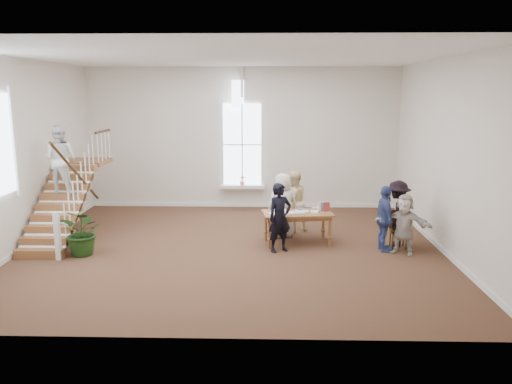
{
  "coord_description": "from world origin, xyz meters",
  "views": [
    {
      "loc": [
        0.87,
        -11.54,
        3.72
      ],
      "look_at": [
        0.55,
        0.4,
        1.31
      ],
      "focal_mm": 35.0,
      "sensor_mm": 36.0,
      "label": 1
    }
  ],
  "objects_px": {
    "elderly_woman": "(283,205)",
    "woman_cluster_b": "(397,213)",
    "floor_plant": "(83,232)",
    "side_chair": "(398,227)",
    "woman_cluster_c": "(404,224)",
    "person_yellow": "(293,201)",
    "woman_cluster_a": "(385,219)",
    "police_officer": "(280,218)",
    "library_table": "(297,216)"
  },
  "relations": [
    {
      "from": "woman_cluster_c",
      "to": "floor_plant",
      "type": "xyz_separation_m",
      "value": [
        -7.4,
        -0.31,
        -0.16
      ]
    },
    {
      "from": "woman_cluster_c",
      "to": "floor_plant",
      "type": "height_order",
      "value": "woman_cluster_c"
    },
    {
      "from": "library_table",
      "to": "woman_cluster_b",
      "type": "distance_m",
      "value": 2.45
    },
    {
      "from": "person_yellow",
      "to": "floor_plant",
      "type": "relative_size",
      "value": 1.5
    },
    {
      "from": "library_table",
      "to": "person_yellow",
      "type": "distance_m",
      "value": 1.11
    },
    {
      "from": "police_officer",
      "to": "side_chair",
      "type": "height_order",
      "value": "police_officer"
    },
    {
      "from": "floor_plant",
      "to": "side_chair",
      "type": "bearing_deg",
      "value": 6.14
    },
    {
      "from": "woman_cluster_a",
      "to": "side_chair",
      "type": "xyz_separation_m",
      "value": [
        0.4,
        0.29,
        -0.29
      ]
    },
    {
      "from": "library_table",
      "to": "floor_plant",
      "type": "bearing_deg",
      "value": -175.92
    },
    {
      "from": "woman_cluster_a",
      "to": "floor_plant",
      "type": "bearing_deg",
      "value": 90.51
    },
    {
      "from": "woman_cluster_a",
      "to": "woman_cluster_c",
      "type": "xyz_separation_m",
      "value": [
        0.4,
        -0.2,
        -0.08
      ]
    },
    {
      "from": "elderly_woman",
      "to": "woman_cluster_c",
      "type": "bearing_deg",
      "value": 139.55
    },
    {
      "from": "police_officer",
      "to": "elderly_woman",
      "type": "distance_m",
      "value": 1.25
    },
    {
      "from": "elderly_woman",
      "to": "woman_cluster_a",
      "type": "height_order",
      "value": "elderly_woman"
    },
    {
      "from": "library_table",
      "to": "elderly_woman",
      "type": "height_order",
      "value": "elderly_woman"
    },
    {
      "from": "library_table",
      "to": "woman_cluster_b",
      "type": "height_order",
      "value": "woman_cluster_b"
    },
    {
      "from": "police_officer",
      "to": "woman_cluster_b",
      "type": "relative_size",
      "value": 1.01
    },
    {
      "from": "person_yellow",
      "to": "woman_cluster_b",
      "type": "height_order",
      "value": "person_yellow"
    },
    {
      "from": "woman_cluster_b",
      "to": "floor_plant",
      "type": "relative_size",
      "value": 1.46
    },
    {
      "from": "woman_cluster_a",
      "to": "side_chair",
      "type": "height_order",
      "value": "woman_cluster_a"
    },
    {
      "from": "police_officer",
      "to": "elderly_woman",
      "type": "height_order",
      "value": "elderly_woman"
    },
    {
      "from": "woman_cluster_b",
      "to": "woman_cluster_c",
      "type": "distance_m",
      "value": 0.66
    },
    {
      "from": "elderly_woman",
      "to": "woman_cluster_c",
      "type": "xyz_separation_m",
      "value": [
        2.77,
        -1.35,
        -0.13
      ]
    },
    {
      "from": "police_officer",
      "to": "floor_plant",
      "type": "height_order",
      "value": "police_officer"
    },
    {
      "from": "elderly_woman",
      "to": "floor_plant",
      "type": "relative_size",
      "value": 1.51
    },
    {
      "from": "person_yellow",
      "to": "woman_cluster_b",
      "type": "distance_m",
      "value": 2.75
    },
    {
      "from": "woman_cluster_a",
      "to": "library_table",
      "type": "bearing_deg",
      "value": 71.46
    },
    {
      "from": "woman_cluster_a",
      "to": "woman_cluster_c",
      "type": "distance_m",
      "value": 0.45
    },
    {
      "from": "floor_plant",
      "to": "side_chair",
      "type": "height_order",
      "value": "floor_plant"
    },
    {
      "from": "woman_cluster_b",
      "to": "woman_cluster_c",
      "type": "relative_size",
      "value": 1.14
    },
    {
      "from": "police_officer",
      "to": "floor_plant",
      "type": "bearing_deg",
      "value": 155.46
    },
    {
      "from": "library_table",
      "to": "woman_cluster_b",
      "type": "bearing_deg",
      "value": -10.09
    },
    {
      "from": "library_table",
      "to": "person_yellow",
      "type": "bearing_deg",
      "value": 83.59
    },
    {
      "from": "library_table",
      "to": "woman_cluster_a",
      "type": "bearing_deg",
      "value": -22.8
    },
    {
      "from": "woman_cluster_c",
      "to": "floor_plant",
      "type": "relative_size",
      "value": 1.28
    },
    {
      "from": "police_officer",
      "to": "floor_plant",
      "type": "xyz_separation_m",
      "value": [
        -4.53,
        -0.41,
        -0.27
      ]
    },
    {
      "from": "person_yellow",
      "to": "side_chair",
      "type": "bearing_deg",
      "value": 120.75
    },
    {
      "from": "floor_plant",
      "to": "library_table",
      "type": "bearing_deg",
      "value": 12.0
    },
    {
      "from": "woman_cluster_a",
      "to": "woman_cluster_b",
      "type": "distance_m",
      "value": 0.6
    },
    {
      "from": "person_yellow",
      "to": "woman_cluster_a",
      "type": "xyz_separation_m",
      "value": [
        2.07,
        -1.65,
        -0.04
      ]
    },
    {
      "from": "person_yellow",
      "to": "police_officer",
      "type": "bearing_deg",
      "value": 46.72
    },
    {
      "from": "person_yellow",
      "to": "floor_plant",
      "type": "bearing_deg",
      "value": -6.73
    },
    {
      "from": "elderly_woman",
      "to": "woman_cluster_b",
      "type": "xyz_separation_m",
      "value": [
        2.77,
        -0.7,
        -0.03
      ]
    },
    {
      "from": "side_chair",
      "to": "woman_cluster_c",
      "type": "bearing_deg",
      "value": -87.58
    },
    {
      "from": "person_yellow",
      "to": "side_chair",
      "type": "height_order",
      "value": "person_yellow"
    },
    {
      "from": "woman_cluster_c",
      "to": "elderly_woman",
      "type": "bearing_deg",
      "value": -177.32
    },
    {
      "from": "library_table",
      "to": "side_chair",
      "type": "relative_size",
      "value": 1.97
    },
    {
      "from": "library_table",
      "to": "woman_cluster_c",
      "type": "height_order",
      "value": "woman_cluster_c"
    },
    {
      "from": "police_officer",
      "to": "woman_cluster_c",
      "type": "height_order",
      "value": "police_officer"
    },
    {
      "from": "elderly_woman",
      "to": "woman_cluster_a",
      "type": "distance_m",
      "value": 2.64
    }
  ]
}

